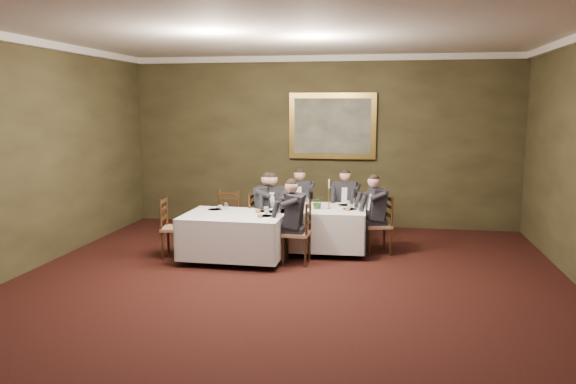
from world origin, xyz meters
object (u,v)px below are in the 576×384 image
(diner_main_backright, at_px, (346,214))
(diner_main_endleft, at_px, (263,221))
(centerpiece, at_px, (318,202))
(painting, at_px, (332,126))
(chair_sec_backright, at_px, (272,233))
(chair_main_endleft, at_px, (262,233))
(chair_sec_backleft, at_px, (225,231))
(chair_main_backright, at_px, (345,226))
(candlestick, at_px, (329,198))
(chair_sec_endright, at_px, (297,246))
(diner_main_backleft, at_px, (300,213))
(diner_main_endright, at_px, (377,224))
(diner_sec_backright, at_px, (272,220))
(table_second, at_px, (235,233))
(chair_sec_endleft, at_px, (175,240))
(chair_main_backleft, at_px, (300,225))
(chair_main_endright, at_px, (378,237))
(diner_sec_endright, at_px, (296,232))
(table_main, at_px, (319,226))

(diner_main_backright, bearing_deg, diner_main_endleft, 38.75)
(centerpiece, xyz_separation_m, painting, (0.02, 2.22, 1.20))
(diner_main_endleft, distance_m, chair_sec_backright, 0.28)
(chair_main_endleft, bearing_deg, chair_sec_backleft, -96.22)
(chair_main_backright, bearing_deg, candlestick, 82.53)
(chair_sec_endright, distance_m, centerpiece, 0.96)
(diner_main_backleft, distance_m, chair_sec_backleft, 1.47)
(diner_main_endright, xyz_separation_m, diner_sec_backright, (-1.83, -0.01, 0.00))
(table_second, distance_m, centerpiece, 1.51)
(diner_main_endright, xyz_separation_m, chair_sec_backleft, (-2.70, 0.01, -0.23))
(chair_sec_endleft, distance_m, centerpiece, 2.47)
(table_second, distance_m, diner_main_endleft, 0.81)
(chair_main_backleft, xyz_separation_m, diner_main_backright, (0.84, 0.02, 0.23))
(chair_main_backleft, bearing_deg, diner_main_backright, -176.91)
(chair_main_endright, bearing_deg, diner_main_endright, 90.00)
(diner_main_endleft, relative_size, chair_main_endright, 1.35)
(chair_sec_endleft, bearing_deg, diner_sec_backright, 111.24)
(painting, bearing_deg, candlestick, -85.72)
(chair_sec_backleft, xyz_separation_m, painting, (1.71, 2.07, 1.80))
(chair_main_endleft, bearing_deg, diner_main_endleft, 90.00)
(diner_main_endleft, distance_m, diner_sec_backright, 0.16)
(painting, bearing_deg, diner_main_backleft, -108.70)
(diner_sec_endright, relative_size, chair_sec_endleft, 1.35)
(candlestick, bearing_deg, chair_main_endleft, 178.95)
(chair_main_backleft, distance_m, chair_sec_backright, 0.85)
(chair_main_backleft, relative_size, diner_main_backright, 0.74)
(chair_main_backright, distance_m, diner_main_backright, 0.23)
(chair_sec_endright, bearing_deg, chair_main_backleft, 8.28)
(table_main, xyz_separation_m, chair_sec_backleft, (-1.71, 0.05, -0.17))
(table_second, relative_size, chair_sec_endright, 1.65)
(diner_main_endleft, height_order, chair_main_endright, diner_main_endleft)
(diner_sec_backright, relative_size, chair_sec_endleft, 1.35)
(chair_sec_backleft, xyz_separation_m, chair_sec_endright, (1.45, -0.86, 0.00))
(diner_main_endright, relative_size, painting, 0.76)
(chair_sec_backleft, bearing_deg, painting, -119.46)
(table_main, relative_size, diner_sec_endright, 1.21)
(chair_sec_backleft, bearing_deg, diner_main_backright, -149.98)
(diner_main_backleft, relative_size, chair_sec_backleft, 1.35)
(chair_main_endright, xyz_separation_m, chair_sec_endright, (-1.26, -0.85, 0.00))
(table_second, relative_size, diner_main_backleft, 1.23)
(chair_main_endleft, xyz_separation_m, diner_main_endright, (1.98, 0.08, 0.23))
(centerpiece, height_order, candlestick, candlestick)
(diner_main_backleft, xyz_separation_m, chair_main_endleft, (-0.54, -0.82, -0.23))
(chair_main_endleft, relative_size, chair_sec_backleft, 1.00)
(chair_main_backright, relative_size, chair_sec_backleft, 1.00)
(chair_main_endleft, xyz_separation_m, diner_main_endleft, (0.01, -0.00, 0.23))
(table_second, relative_size, chair_main_endleft, 1.65)
(chair_sec_backright, xyz_separation_m, candlestick, (1.01, -0.10, 0.67))
(diner_main_backleft, xyz_separation_m, chair_sec_backright, (-0.39, -0.74, -0.23))
(diner_sec_endright, bearing_deg, chair_sec_endleft, 90.48)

